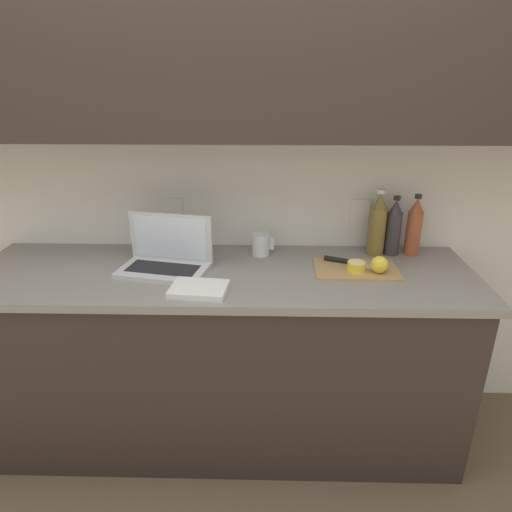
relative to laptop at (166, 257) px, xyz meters
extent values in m
plane|color=brown|center=(0.25, -0.02, -0.94)|extent=(12.00, 12.00, 0.00)
cube|color=white|center=(0.25, 0.33, 0.36)|extent=(5.20, 0.06, 2.60)
cube|color=white|center=(-0.02, 0.29, 0.12)|extent=(0.09, 0.01, 0.12)
cube|color=white|center=(0.88, 0.29, 0.12)|extent=(0.09, 0.01, 0.12)
cube|color=#332823|center=(0.25, 0.14, 0.83)|extent=(4.42, 0.32, 0.70)
cube|color=#332823|center=(0.25, -0.02, -0.51)|extent=(2.12, 0.60, 0.85)
cube|color=gray|center=(0.25, -0.02, -0.07)|extent=(2.18, 0.64, 0.03)
cube|color=#9EA3A8|center=(-0.58, 0.01, -0.14)|extent=(0.40, 0.42, 0.16)
cube|color=silver|center=(-0.01, -0.04, -0.05)|extent=(0.40, 0.29, 0.02)
cube|color=black|center=(-0.01, -0.04, -0.04)|extent=(0.32, 0.18, 0.00)
cube|color=silver|center=(0.01, 0.06, 0.07)|extent=(0.38, 0.09, 0.22)
cube|color=silver|center=(0.01, 0.06, 0.07)|extent=(0.33, 0.07, 0.18)
cube|color=tan|center=(0.83, 0.01, -0.05)|extent=(0.36, 0.23, 0.01)
cube|color=silver|center=(0.87, 0.03, -0.05)|extent=(0.14, 0.09, 0.00)
cylinder|color=black|center=(0.75, 0.08, -0.04)|extent=(0.11, 0.06, 0.02)
cylinder|color=yellow|center=(0.82, -0.02, -0.03)|extent=(0.08, 0.08, 0.04)
cylinder|color=#F4EAA3|center=(0.82, -0.02, -0.01)|extent=(0.07, 0.07, 0.00)
sphere|color=yellow|center=(0.92, -0.04, -0.01)|extent=(0.07, 0.07, 0.07)
cylinder|color=olive|center=(0.95, 0.20, 0.06)|extent=(0.08, 0.08, 0.23)
cone|color=olive|center=(0.95, 0.20, 0.20)|extent=(0.07, 0.07, 0.07)
cylinder|color=white|center=(0.95, 0.20, 0.25)|extent=(0.04, 0.04, 0.02)
cylinder|color=#333338|center=(1.03, 0.20, 0.04)|extent=(0.07, 0.07, 0.20)
cone|color=#333338|center=(1.03, 0.20, 0.18)|extent=(0.06, 0.06, 0.06)
cylinder|color=black|center=(1.03, 0.20, 0.22)|extent=(0.03, 0.03, 0.02)
cylinder|color=#A34C2D|center=(1.12, 0.20, 0.05)|extent=(0.07, 0.07, 0.21)
cone|color=#A34C2D|center=(1.12, 0.20, 0.18)|extent=(0.06, 0.06, 0.06)
cylinder|color=black|center=(1.12, 0.20, 0.22)|extent=(0.03, 0.03, 0.02)
cylinder|color=silver|center=(0.41, 0.18, -0.01)|extent=(0.08, 0.08, 0.10)
cube|color=silver|center=(0.46, 0.18, 0.00)|extent=(0.02, 0.01, 0.06)
cube|color=white|center=(0.17, -0.22, -0.04)|extent=(0.24, 0.18, 0.02)
camera|label=1|loc=(0.44, -1.82, 0.76)|focal=32.00mm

